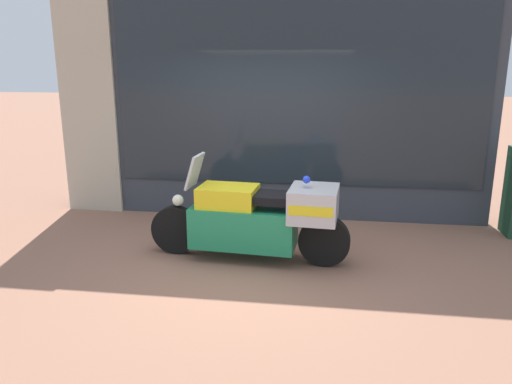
{
  "coord_description": "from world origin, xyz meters",
  "views": [
    {
      "loc": [
        0.87,
        -5.52,
        2.35
      ],
      "look_at": [
        -0.01,
        0.6,
        0.71
      ],
      "focal_mm": 35.0,
      "sensor_mm": 36.0,
      "label": 1
    }
  ],
  "objects": [
    {
      "name": "ground_plane",
      "position": [
        0.0,
        0.0,
        0.0
      ],
      "size": [
        60.0,
        60.0,
        0.0
      ],
      "primitive_type": "plane",
      "color": "#8E604C"
    },
    {
      "name": "paramedic_motorcycle",
      "position": [
        0.09,
        0.09,
        0.54
      ],
      "size": [
        2.45,
        0.72,
        1.27
      ],
      "rotation": [
        0.0,
        0.0,
        3.07
      ],
      "color": "black",
      "rests_on": "ground"
    },
    {
      "name": "shop_building",
      "position": [
        -0.41,
        2.0,
        1.87
      ],
      "size": [
        6.48,
        0.55,
        3.72
      ],
      "color": "#333842",
      "rests_on": "ground"
    },
    {
      "name": "window_display",
      "position": [
        0.37,
        2.03,
        0.45
      ],
      "size": [
        5.14,
        0.3,
        1.89
      ],
      "color": "slate",
      "rests_on": "ground"
    }
  ]
}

